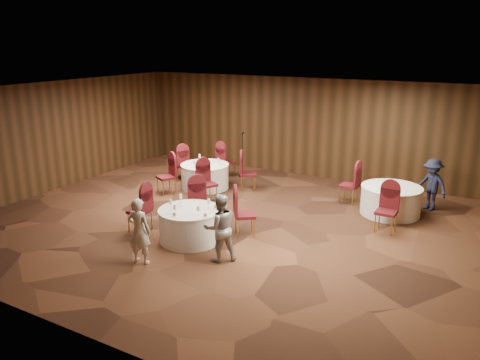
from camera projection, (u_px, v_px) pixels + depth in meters
The scene contains 15 objects.
ground at pixel (229, 224), 11.50m from camera, with size 12.00×12.00×0.00m, color black.
room_shell at pixel (228, 146), 10.93m from camera, with size 12.00×12.00×12.00m.
table_main at pixel (190, 225), 10.44m from camera, with size 1.40×1.40×0.74m.
table_left at pixel (205, 176), 14.22m from camera, with size 1.46×1.46×0.74m.
table_right at pixel (391, 200), 12.05m from camera, with size 1.53×1.53×0.74m.
chairs_main at pixel (193, 208), 11.12m from camera, with size 2.93×1.90×1.00m.
chairs_left at pixel (206, 172), 14.20m from camera, with size 3.12×3.05×1.00m.
chairs_right at pixel (366, 197), 11.88m from camera, with size 1.91×2.17×1.00m.
tabletop_main at pixel (192, 207), 10.17m from camera, with size 1.09×0.98×0.22m.
tabletop_left at pixel (205, 162), 14.08m from camera, with size 0.85×0.81×0.22m.
tabletop_right at pixel (397, 184), 11.62m from camera, with size 0.08×0.08×0.22m.
mic_stand at pixel (242, 164), 15.41m from camera, with size 0.24×0.24×1.47m.
woman_a at pixel (139, 231), 9.31m from camera, with size 0.50×0.33×1.37m, color silver.
woman_b at pixel (220, 228), 9.40m from camera, with size 0.69×0.54×1.42m, color #A4A4A9.
man_c at pixel (432, 185), 12.28m from camera, with size 0.89×0.51×1.38m, color #161B33.
Camera 1 is at (5.44, -9.23, 4.32)m, focal length 35.00 mm.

